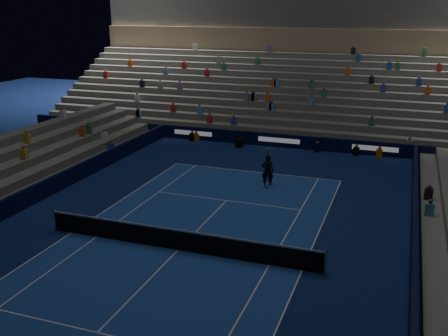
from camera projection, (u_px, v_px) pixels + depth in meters
ground at (178, 250)px, 22.74m from camera, size 90.00×90.00×0.00m
court_surface at (178, 250)px, 22.74m from camera, size 10.97×23.77×0.01m
sponsor_barrier_far at (279, 140)px, 39.23m from camera, size 44.00×0.25×1.00m
sponsor_barrier_east at (414, 277)px, 19.49m from camera, size 0.25×37.00×1.00m
grandstand_main at (305, 85)px, 46.83m from camera, size 44.00×15.20×11.20m
tennis_net at (178, 240)px, 22.59m from camera, size 12.90×0.10×1.10m
tennis_player at (267, 171)px, 30.35m from camera, size 0.80×0.60×1.98m
broadcast_camera at (239, 143)px, 39.29m from camera, size 0.59×0.97×0.61m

